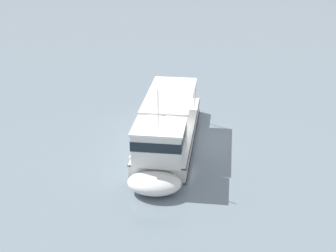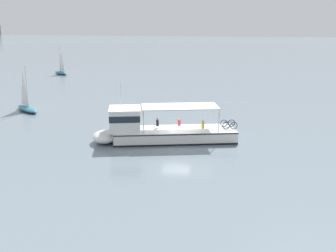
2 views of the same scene
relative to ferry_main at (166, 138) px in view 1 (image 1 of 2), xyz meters
The scene contains 2 objects.
ground_plane 2.07m from the ferry_main, 93.14° to the right, with size 400.00×400.00×0.00m, color slate.
ferry_main is the anchor object (origin of this frame).
Camera 1 is at (-9.62, 26.76, 13.92)m, focal length 51.44 mm.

